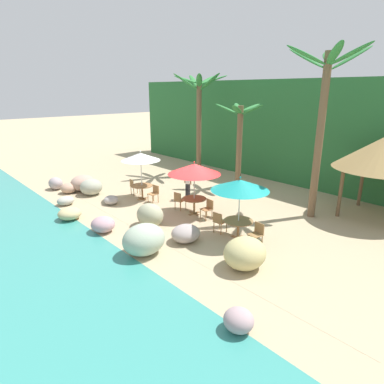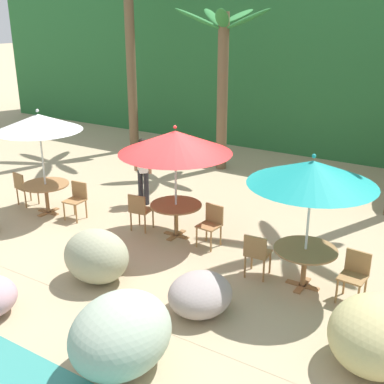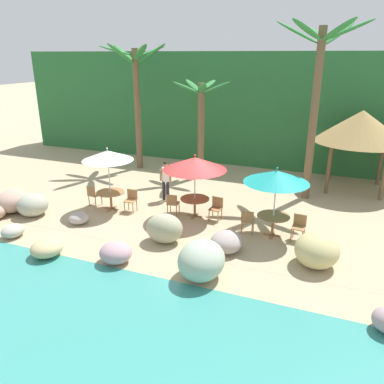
% 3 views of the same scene
% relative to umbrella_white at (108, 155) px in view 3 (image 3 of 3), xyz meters
% --- Properties ---
extents(ground_plane, '(120.00, 120.00, 0.00)m').
position_rel_umbrella_white_xyz_m(ground_plane, '(3.34, 0.25, -2.22)').
color(ground_plane, tan).
extents(terrace_deck, '(18.00, 5.20, 0.01)m').
position_rel_umbrella_white_xyz_m(terrace_deck, '(3.34, 0.25, -2.22)').
color(terrace_deck, tan).
rests_on(terrace_deck, ground).
extents(foliage_backdrop, '(28.00, 2.40, 6.00)m').
position_rel_umbrella_white_xyz_m(foliage_backdrop, '(3.34, 9.25, 0.78)').
color(foliage_backdrop, '#286633').
rests_on(foliage_backdrop, ground).
extents(rock_seawall, '(15.27, 3.67, 1.08)m').
position_rel_umbrella_white_xyz_m(rock_seawall, '(2.29, -2.28, -1.79)').
color(rock_seawall, tan).
rests_on(rock_seawall, ground).
extents(umbrella_white, '(1.96, 1.96, 2.53)m').
position_rel_umbrella_white_xyz_m(umbrella_white, '(0.00, 0.00, 0.00)').
color(umbrella_white, silver).
rests_on(umbrella_white, ground).
extents(dining_table_white, '(1.10, 1.10, 0.74)m').
position_rel_umbrella_white_xyz_m(dining_table_white, '(-0.00, -0.00, -1.61)').
color(dining_table_white, olive).
rests_on(dining_table_white, ground).
extents(chair_white_seaward, '(0.45, 0.46, 0.87)m').
position_rel_umbrella_white_xyz_m(chair_white_seaward, '(0.84, 0.16, -1.71)').
color(chair_white_seaward, '#9E7042').
rests_on(chair_white_seaward, ground).
extents(chair_white_inland, '(0.48, 0.48, 0.87)m').
position_rel_umbrella_white_xyz_m(chair_white_inland, '(-0.85, 0.04, -1.71)').
color(chair_white_inland, '#9E7042').
rests_on(chair_white_inland, ground).
extents(umbrella_red, '(2.35, 2.35, 2.44)m').
position_rel_umbrella_white_xyz_m(umbrella_red, '(3.36, 0.56, -0.12)').
color(umbrella_red, silver).
rests_on(umbrella_red, ground).
extents(dining_table_red, '(1.10, 1.10, 0.74)m').
position_rel_umbrella_white_xyz_m(dining_table_red, '(3.36, 0.56, -1.61)').
color(dining_table_red, olive).
rests_on(dining_table_red, ground).
extents(chair_red_seaward, '(0.45, 0.46, 0.87)m').
position_rel_umbrella_white_xyz_m(chair_red_seaward, '(4.21, 0.59, -1.71)').
color(chair_red_seaward, '#9E7042').
rests_on(chair_red_seaward, ground).
extents(chair_red_inland, '(0.47, 0.48, 0.87)m').
position_rel_umbrella_white_xyz_m(chair_red_inland, '(2.52, 0.37, -1.71)').
color(chair_red_inland, '#9E7042').
rests_on(chair_red_inland, ground).
extents(umbrella_teal, '(2.14, 2.14, 2.44)m').
position_rel_umbrella_white_xyz_m(umbrella_teal, '(6.41, 0.03, -0.10)').
color(umbrella_teal, silver).
rests_on(umbrella_teal, ground).
extents(dining_table_teal, '(1.10, 1.10, 0.74)m').
position_rel_umbrella_white_xyz_m(dining_table_teal, '(6.41, 0.03, -1.61)').
color(dining_table_teal, olive).
rests_on(dining_table_teal, ground).
extents(chair_teal_seaward, '(0.45, 0.46, 0.87)m').
position_rel_umbrella_white_xyz_m(chair_teal_seaward, '(7.26, 0.06, -1.71)').
color(chair_teal_seaward, '#9E7042').
rests_on(chair_teal_seaward, ground).
extents(chair_teal_inland, '(0.46, 0.46, 0.87)m').
position_rel_umbrella_white_xyz_m(chair_teal_inland, '(5.57, -0.14, -1.71)').
color(chair_teal_inland, '#9E7042').
rests_on(chair_teal_inland, ground).
extents(palm_tree_nearest, '(3.46, 3.48, 6.39)m').
position_rel_umbrella_white_xyz_m(palm_tree_nearest, '(-1.86, 5.70, 2.18)').
color(palm_tree_nearest, brown).
rests_on(palm_tree_nearest, ground).
extents(palm_tree_second, '(2.64, 2.80, 4.72)m').
position_rel_umbrella_white_xyz_m(palm_tree_second, '(1.79, 5.40, 0.91)').
color(palm_tree_second, brown).
rests_on(palm_tree_second, ground).
extents(palm_tree_third, '(3.60, 3.31, 7.12)m').
position_rel_umbrella_white_xyz_m(palm_tree_third, '(7.07, 4.25, 2.53)').
color(palm_tree_third, brown).
rests_on(palm_tree_third, ground).
extents(palapa_hut, '(4.00, 4.00, 3.58)m').
position_rel_umbrella_white_xyz_m(palapa_hut, '(8.95, 6.25, 0.65)').
color(palapa_hut, brown).
rests_on(palapa_hut, ground).
extents(waiter_in_white, '(0.52, 0.38, 1.70)m').
position_rel_umbrella_white_xyz_m(waiter_in_white, '(1.60, 1.72, -1.23)').
color(waiter_in_white, '#232328').
rests_on(waiter_in_white, ground).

